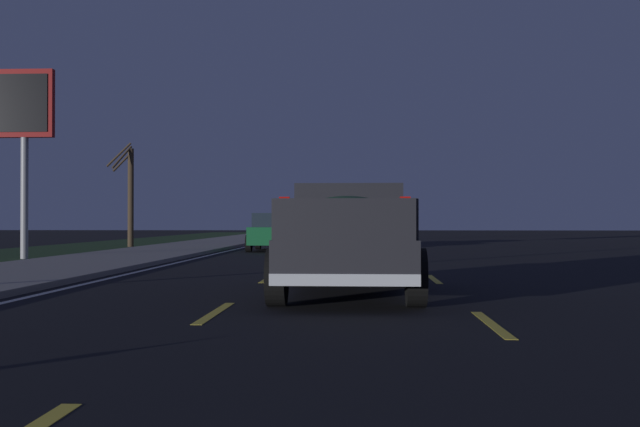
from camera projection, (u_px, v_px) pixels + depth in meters
name	position (u px, v px, depth m)	size (l,w,h in m)	color
ground	(354.00, 255.00, 27.06)	(144.00, 144.00, 0.00)	black
sidewalk_shoulder	(147.00, 253.00, 27.44)	(108.00, 4.00, 0.12)	gray
grass_verge	(11.00, 255.00, 27.69)	(108.00, 6.00, 0.01)	#1E3819
lane_markings	(276.00, 252.00, 30.21)	(108.00, 7.04, 0.01)	yellow
pickup_truck	(348.00, 236.00, 12.80)	(5.43, 2.30, 1.87)	#232328
sedan_red	(357.00, 230.00, 37.70)	(4.43, 2.06, 1.54)	maroon
sedan_green	(275.00, 232.00, 31.46)	(4.41, 2.04, 1.54)	#14592D
gas_price_sign	(25.00, 118.00, 24.62)	(0.27, 1.90, 6.12)	#99999E
bare_tree_far	(130.00, 193.00, 36.07)	(1.19, 1.22, 4.95)	#423323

